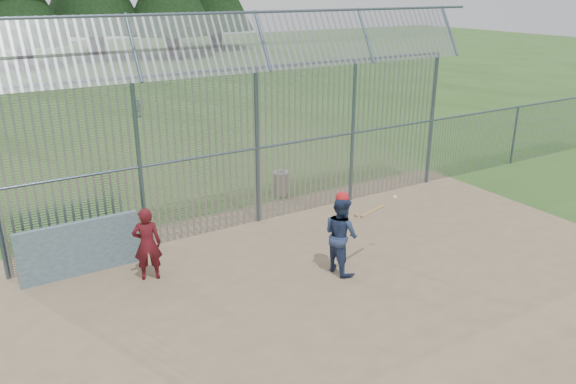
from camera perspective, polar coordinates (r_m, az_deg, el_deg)
ground at (r=12.14m, az=4.93°, el=-8.58°), size 120.00×120.00×0.00m
dirt_infield at (r=11.79m, az=6.37°, el=-9.52°), size 14.00×10.00×0.02m
dugout_wall at (r=12.70m, az=-20.38°, el=-5.39°), size 2.50×0.12×1.20m
batter at (r=11.98m, az=5.40°, el=-4.34°), size 0.69×0.86×1.71m
onlooker at (r=12.01m, az=-14.11°, el=-5.14°), size 0.67×0.54×1.59m
bg_kid_seated at (r=27.51m, az=-14.93°, el=8.21°), size 0.53×0.47×0.86m
batting_gear at (r=11.75m, az=6.19°, el=-0.85°), size 1.61×0.45×0.57m
trash_can at (r=16.45m, az=-0.72°, el=0.85°), size 0.56×0.56×0.82m
backstop_fence at (r=14.91m, az=3.14°, el=6.71°), size 20.09×0.81×5.30m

